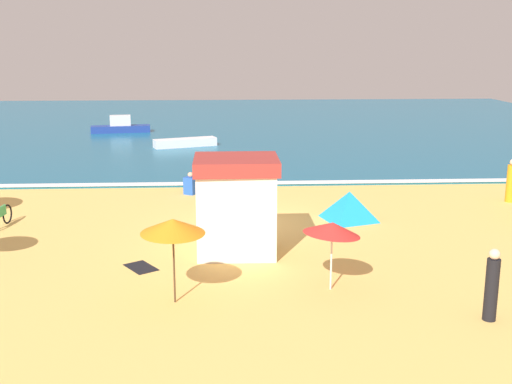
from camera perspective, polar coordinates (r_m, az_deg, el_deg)
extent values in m
plane|color=#EDBC60|center=(23.32, -0.31, -2.77)|extent=(60.00, 60.00, 0.00)
cube|color=#196084|center=(50.80, -1.82, 6.03)|extent=(60.00, 44.00, 0.10)
cube|color=white|center=(29.40, -0.89, 0.81)|extent=(57.00, 0.70, 0.01)
cube|color=white|center=(19.74, -1.76, -1.84)|extent=(2.42, 2.11, 2.59)
cube|color=#A5332D|center=(19.40, -1.79, 2.48)|extent=(2.56, 2.23, 0.43)
cylinder|color=silver|center=(17.02, 6.76, -5.81)|extent=(0.05, 0.05, 1.81)
cone|color=red|center=(16.78, 6.84, -3.25)|extent=(1.92, 1.91, 0.47)
cylinder|color=#4C3823|center=(16.17, -7.36, -6.24)|extent=(0.05, 0.05, 2.15)
cone|color=orange|center=(15.88, -7.46, -3.04)|extent=(2.20, 2.21, 0.42)
pyramid|color=#1999D8|center=(23.86, 8.35, -1.21)|extent=(2.38, 2.43, 1.07)
torus|color=black|center=(24.93, -21.37, -1.85)|extent=(0.14, 0.72, 0.72)
cube|color=green|center=(24.40, -21.94, -1.69)|extent=(0.16, 0.88, 0.36)
cylinder|color=orange|center=(28.23, 21.88, 0.71)|extent=(0.53, 0.53, 1.54)
cylinder|color=black|center=(16.13, 20.33, -8.21)|extent=(0.44, 0.44, 1.52)
sphere|color=beige|center=(15.85, 20.58, -5.24)|extent=(0.26, 0.26, 0.26)
cube|color=#D84CA5|center=(25.51, -3.93, -0.57)|extent=(0.49, 0.49, 0.71)
sphere|color=#9E6B47|center=(25.41, -3.94, 0.42)|extent=(0.21, 0.21, 0.21)
cube|color=blue|center=(27.77, -5.87, 0.58)|extent=(0.64, 0.64, 0.75)
sphere|color=#DBA884|center=(27.67, -5.90, 1.55)|extent=(0.23, 0.23, 0.23)
cube|color=black|center=(19.09, -10.26, -6.66)|extent=(1.15, 1.26, 0.01)
cube|color=white|center=(39.97, -6.36, 4.43)|extent=(3.97, 2.16, 0.51)
cube|color=navy|center=(47.18, -12.02, 5.54)|extent=(4.27, 1.63, 0.48)
cube|color=silver|center=(47.11, -12.05, 6.29)|extent=(1.53, 0.83, 0.75)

